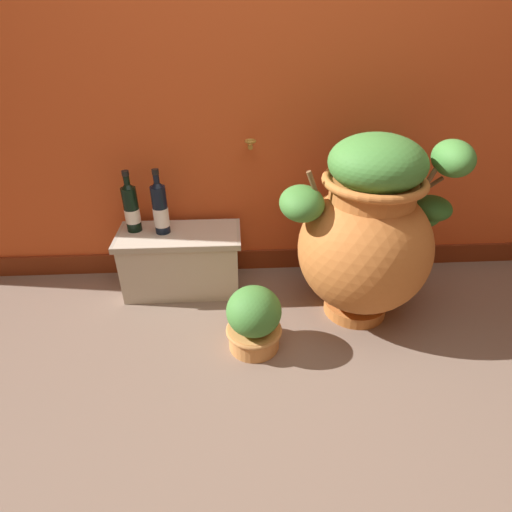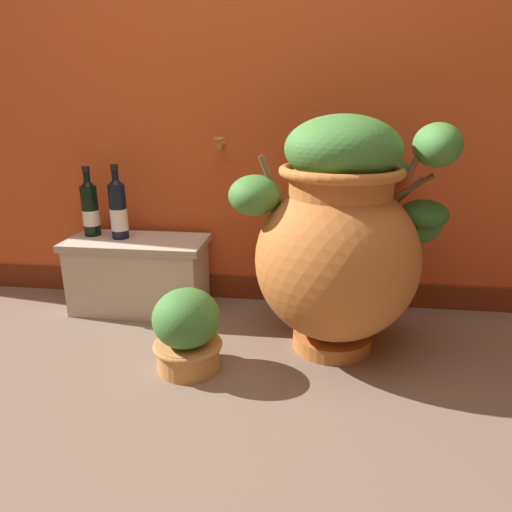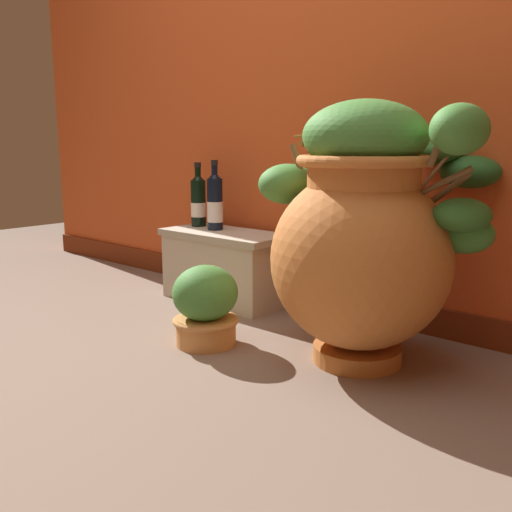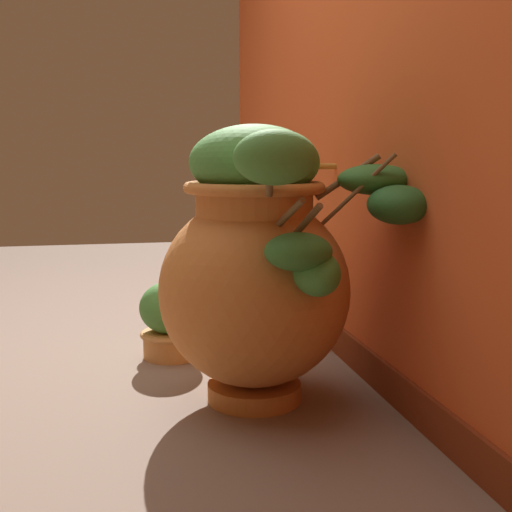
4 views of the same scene
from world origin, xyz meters
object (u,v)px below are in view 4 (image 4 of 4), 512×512
at_px(wine_bottle_left, 269,224).
at_px(potted_shrub, 172,319).
at_px(terracotta_urn, 259,264).
at_px(wine_bottle_middle, 268,221).

relative_size(wine_bottle_left, potted_shrub, 1.09).
height_order(terracotta_urn, potted_shrub, terracotta_urn).
bearing_deg(potted_shrub, terracotta_urn, 24.08).
xyz_separation_m(terracotta_urn, wine_bottle_left, (-0.96, 0.25, 0.02)).
bearing_deg(terracotta_urn, wine_bottle_left, 165.23).
height_order(wine_bottle_left, potted_shrub, wine_bottle_left).
distance_m(terracotta_urn, potted_shrub, 0.65).
bearing_deg(potted_shrub, wine_bottle_left, 131.65).
bearing_deg(wine_bottle_middle, terracotta_urn, -14.37).
height_order(terracotta_urn, wine_bottle_middle, terracotta_urn).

